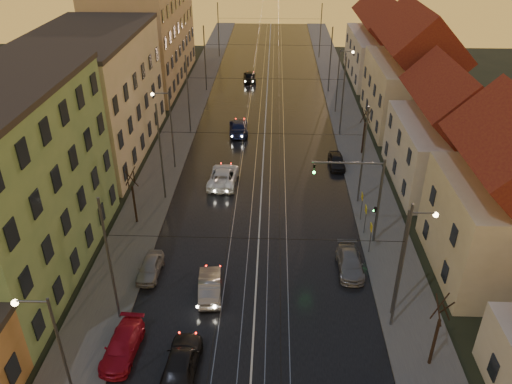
# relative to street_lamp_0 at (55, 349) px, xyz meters

# --- Properties ---
(road) EXTENTS (16.00, 120.00, 0.04)m
(road) POSITION_rel_street_lamp_0_xyz_m (9.10, 38.00, -4.87)
(road) COLOR black
(road) RESTS_ON ground
(sidewalk_left) EXTENTS (4.00, 120.00, 0.15)m
(sidewalk_left) POSITION_rel_street_lamp_0_xyz_m (-0.90, 38.00, -4.81)
(sidewalk_left) COLOR #4C4C4C
(sidewalk_left) RESTS_ON ground
(sidewalk_right) EXTENTS (4.00, 120.00, 0.15)m
(sidewalk_right) POSITION_rel_street_lamp_0_xyz_m (19.10, 38.00, -4.81)
(sidewalk_right) COLOR #4C4C4C
(sidewalk_right) RESTS_ON ground
(tram_rail_0) EXTENTS (0.06, 120.00, 0.03)m
(tram_rail_0) POSITION_rel_street_lamp_0_xyz_m (6.90, 38.00, -4.83)
(tram_rail_0) COLOR gray
(tram_rail_0) RESTS_ON road
(tram_rail_1) EXTENTS (0.06, 120.00, 0.03)m
(tram_rail_1) POSITION_rel_street_lamp_0_xyz_m (8.33, 38.00, -4.83)
(tram_rail_1) COLOR gray
(tram_rail_1) RESTS_ON road
(tram_rail_2) EXTENTS (0.06, 120.00, 0.03)m
(tram_rail_2) POSITION_rel_street_lamp_0_xyz_m (9.87, 38.00, -4.83)
(tram_rail_2) COLOR gray
(tram_rail_2) RESTS_ON road
(tram_rail_3) EXTENTS (0.06, 120.00, 0.03)m
(tram_rail_3) POSITION_rel_street_lamp_0_xyz_m (11.30, 38.00, -4.83)
(tram_rail_3) COLOR gray
(tram_rail_3) RESTS_ON road
(apartment_left_2) EXTENTS (10.00, 20.00, 12.00)m
(apartment_left_2) POSITION_rel_street_lamp_0_xyz_m (-8.40, 32.00, 1.11)
(apartment_left_2) COLOR #C1BA95
(apartment_left_2) RESTS_ON ground
(apartment_left_3) EXTENTS (10.00, 24.00, 14.00)m
(apartment_left_3) POSITION_rel_street_lamp_0_xyz_m (-8.40, 56.00, 2.11)
(apartment_left_3) COLOR tan
(apartment_left_3) RESTS_ON ground
(house_right_1) EXTENTS (8.67, 10.20, 10.80)m
(house_right_1) POSITION_rel_street_lamp_0_xyz_m (26.10, 13.00, 0.56)
(house_right_1) COLOR #C4B897
(house_right_1) RESTS_ON ground
(house_right_2) EXTENTS (9.18, 12.24, 9.20)m
(house_right_2) POSITION_rel_street_lamp_0_xyz_m (26.10, 26.00, -0.24)
(house_right_2) COLOR beige
(house_right_2) RESTS_ON ground
(house_right_3) EXTENTS (9.18, 14.28, 11.50)m
(house_right_3) POSITION_rel_street_lamp_0_xyz_m (26.10, 41.00, 0.92)
(house_right_3) COLOR #C4B897
(house_right_3) RESTS_ON ground
(house_right_4) EXTENTS (9.18, 16.32, 10.00)m
(house_right_4) POSITION_rel_street_lamp_0_xyz_m (26.10, 59.00, 0.16)
(house_right_4) COLOR beige
(house_right_4) RESTS_ON ground
(catenary_pole_l_1) EXTENTS (0.16, 0.16, 9.00)m
(catenary_pole_l_1) POSITION_rel_street_lamp_0_xyz_m (0.50, 7.00, -0.39)
(catenary_pole_l_1) COLOR #595B60
(catenary_pole_l_1) RESTS_ON ground
(catenary_pole_r_1) EXTENTS (0.16, 0.16, 9.00)m
(catenary_pole_r_1) POSITION_rel_street_lamp_0_xyz_m (17.70, 7.00, -0.39)
(catenary_pole_r_1) COLOR #595B60
(catenary_pole_r_1) RESTS_ON ground
(catenary_pole_l_2) EXTENTS (0.16, 0.16, 9.00)m
(catenary_pole_l_2) POSITION_rel_street_lamp_0_xyz_m (0.50, 22.00, -0.39)
(catenary_pole_l_2) COLOR #595B60
(catenary_pole_l_2) RESTS_ON ground
(catenary_pole_r_2) EXTENTS (0.16, 0.16, 9.00)m
(catenary_pole_r_2) POSITION_rel_street_lamp_0_xyz_m (17.70, 22.00, -0.39)
(catenary_pole_r_2) COLOR #595B60
(catenary_pole_r_2) RESTS_ON ground
(catenary_pole_l_3) EXTENTS (0.16, 0.16, 9.00)m
(catenary_pole_l_3) POSITION_rel_street_lamp_0_xyz_m (0.50, 37.00, -0.39)
(catenary_pole_l_3) COLOR #595B60
(catenary_pole_l_3) RESTS_ON ground
(catenary_pole_r_3) EXTENTS (0.16, 0.16, 9.00)m
(catenary_pole_r_3) POSITION_rel_street_lamp_0_xyz_m (17.70, 37.00, -0.39)
(catenary_pole_r_3) COLOR #595B60
(catenary_pole_r_3) RESTS_ON ground
(catenary_pole_l_4) EXTENTS (0.16, 0.16, 9.00)m
(catenary_pole_l_4) POSITION_rel_street_lamp_0_xyz_m (0.50, 52.00, -0.39)
(catenary_pole_l_4) COLOR #595B60
(catenary_pole_l_4) RESTS_ON ground
(catenary_pole_r_4) EXTENTS (0.16, 0.16, 9.00)m
(catenary_pole_r_4) POSITION_rel_street_lamp_0_xyz_m (17.70, 52.00, -0.39)
(catenary_pole_r_4) COLOR #595B60
(catenary_pole_r_4) RESTS_ON ground
(catenary_pole_l_5) EXTENTS (0.16, 0.16, 9.00)m
(catenary_pole_l_5) POSITION_rel_street_lamp_0_xyz_m (0.50, 70.00, -0.39)
(catenary_pole_l_5) COLOR #595B60
(catenary_pole_l_5) RESTS_ON ground
(catenary_pole_r_5) EXTENTS (0.16, 0.16, 9.00)m
(catenary_pole_r_5) POSITION_rel_street_lamp_0_xyz_m (17.70, 70.00, -0.39)
(catenary_pole_r_5) COLOR #595B60
(catenary_pole_r_5) RESTS_ON ground
(street_lamp_0) EXTENTS (1.75, 0.32, 8.00)m
(street_lamp_0) POSITION_rel_street_lamp_0_xyz_m (0.00, 0.00, 0.00)
(street_lamp_0) COLOR #595B60
(street_lamp_0) RESTS_ON ground
(street_lamp_1) EXTENTS (1.75, 0.32, 8.00)m
(street_lamp_1) POSITION_rel_street_lamp_0_xyz_m (18.21, 8.00, 0.00)
(street_lamp_1) COLOR #595B60
(street_lamp_1) RESTS_ON ground
(street_lamp_2) EXTENTS (1.75, 0.32, 8.00)m
(street_lamp_2) POSITION_rel_street_lamp_0_xyz_m (0.00, 28.00, 0.00)
(street_lamp_2) COLOR #595B60
(street_lamp_2) RESTS_ON ground
(street_lamp_3) EXTENTS (1.75, 0.32, 8.00)m
(street_lamp_3) POSITION_rel_street_lamp_0_xyz_m (18.21, 44.00, 0.00)
(street_lamp_3) COLOR #595B60
(street_lamp_3) RESTS_ON ground
(traffic_light_mast) EXTENTS (5.30, 0.32, 7.20)m
(traffic_light_mast) POSITION_rel_street_lamp_0_xyz_m (17.10, 16.00, -0.29)
(traffic_light_mast) COLOR #595B60
(traffic_light_mast) RESTS_ON ground
(bare_tree_0) EXTENTS (1.09, 1.09, 5.11)m
(bare_tree_0) POSITION_rel_street_lamp_0_xyz_m (-1.09, 18.00, -2.40)
(bare_tree_0) COLOR black
(bare_tree_0) RESTS_ON ground
(bare_tree_1) EXTENTS (1.09, 1.09, 5.11)m
(bare_tree_1) POSITION_rel_street_lamp_0_xyz_m (19.31, 4.00, -2.40)
(bare_tree_1) COLOR black
(bare_tree_1) RESTS_ON ground
(bare_tree_2) EXTENTS (1.09, 1.09, 5.11)m
(bare_tree_2) POSITION_rel_street_lamp_0_xyz_m (19.51, 32.00, -2.40)
(bare_tree_2) COLOR black
(bare_tree_2) RESTS_ON ground
(driving_car_0) EXTENTS (2.05, 4.64, 1.55)m
(driving_car_0) POSITION_rel_street_lamp_0_xyz_m (5.19, 2.98, -4.11)
(driving_car_0) COLOR black
(driving_car_0) RESTS_ON ground
(driving_car_1) EXTENTS (1.90, 4.32, 1.38)m
(driving_car_1) POSITION_rel_street_lamp_0_xyz_m (6.00, 9.57, -4.20)
(driving_car_1) COLOR gray
(driving_car_1) RESTS_ON ground
(driving_car_2) EXTENTS (2.79, 5.58, 1.52)m
(driving_car_2) POSITION_rel_street_lamp_0_xyz_m (5.46, 25.06, -4.13)
(driving_car_2) COLOR white
(driving_car_2) RESTS_ON ground
(driving_car_3) EXTENTS (2.54, 5.34, 1.50)m
(driving_car_3) POSITION_rel_street_lamp_0_xyz_m (6.08, 37.11, -4.13)
(driving_car_3) COLOR #171E45
(driving_car_3) RESTS_ON ground
(driving_car_4) EXTENTS (2.15, 4.66, 1.55)m
(driving_car_4) POSITION_rel_street_lamp_0_xyz_m (6.43, 56.63, -4.11)
(driving_car_4) COLOR black
(driving_car_4) RESTS_ON ground
(parked_left_2) EXTENTS (2.04, 4.43, 1.25)m
(parked_left_2) POSITION_rel_street_lamp_0_xyz_m (1.50, 4.16, -4.26)
(parked_left_2) COLOR #AC1124
(parked_left_2) RESTS_ON ground
(parked_left_3) EXTENTS (1.54, 3.63, 1.22)m
(parked_left_3) POSITION_rel_street_lamp_0_xyz_m (1.50, 11.48, -4.27)
(parked_left_3) COLOR #A5A4AA
(parked_left_3) RESTS_ON ground
(parked_right_1) EXTENTS (1.77, 4.29, 1.24)m
(parked_right_1) POSITION_rel_street_lamp_0_xyz_m (15.80, 12.51, -4.27)
(parked_right_1) COLOR gray
(parked_right_1) RESTS_ON ground
(parked_right_2) EXTENTS (1.58, 3.79, 1.28)m
(parked_right_2) POSITION_rel_street_lamp_0_xyz_m (16.51, 28.89, -4.24)
(parked_right_2) COLOR black
(parked_right_2) RESTS_ON ground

